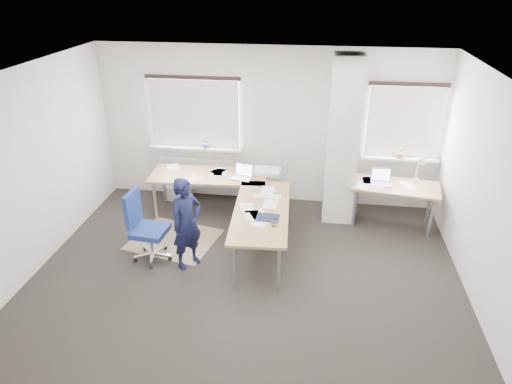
# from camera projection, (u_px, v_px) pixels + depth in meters

# --- Properties ---
(ground) EXTENTS (6.00, 6.00, 0.00)m
(ground) POSITION_uv_depth(u_px,v_px,m) (246.00, 277.00, 6.44)
(ground) COLOR black
(ground) RESTS_ON ground
(room_shell) EXTENTS (6.04, 5.04, 2.82)m
(room_shell) POSITION_uv_depth(u_px,v_px,m) (263.00, 150.00, 6.05)
(room_shell) COLOR beige
(room_shell) RESTS_ON ground
(floor_mat) EXTENTS (1.49, 1.33, 0.01)m
(floor_mat) POSITION_uv_depth(u_px,v_px,m) (174.00, 239.00, 7.32)
(floor_mat) COLOR #91724F
(floor_mat) RESTS_ON ground
(white_crate) EXTENTS (0.44, 0.31, 0.26)m
(white_crate) POSITION_uv_depth(u_px,v_px,m) (179.00, 192.00, 8.58)
(white_crate) COLOR white
(white_crate) RESTS_ON ground
(desk_main) EXTENTS (2.54, 2.62, 0.96)m
(desk_main) POSITION_uv_depth(u_px,v_px,m) (237.00, 192.00, 7.30)
(desk_main) COLOR olive
(desk_main) RESTS_ON ground
(desk_side) EXTENTS (1.49, 0.90, 1.22)m
(desk_side) POSITION_uv_depth(u_px,v_px,m) (395.00, 187.00, 7.48)
(desk_side) COLOR olive
(desk_side) RESTS_ON ground
(task_chair) EXTENTS (0.59, 0.58, 1.08)m
(task_chair) POSITION_uv_depth(u_px,v_px,m) (149.00, 241.00, 6.73)
(task_chair) COLOR navy
(task_chair) RESTS_ON ground
(person) EXTENTS (0.56, 0.60, 1.37)m
(person) POSITION_uv_depth(u_px,v_px,m) (187.00, 224.00, 6.42)
(person) COLOR black
(person) RESTS_ON ground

